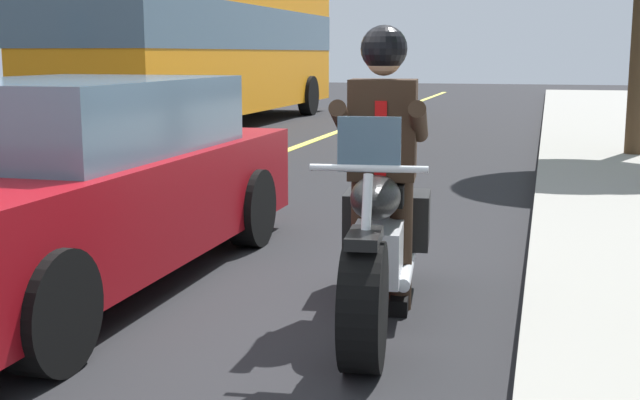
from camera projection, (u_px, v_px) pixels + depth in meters
The scene contains 5 objects.
ground_plane at pixel (186, 313), 5.12m from camera, with size 80.00×80.00×0.00m, color black.
motorcycle_main at pixel (379, 245), 4.95m from camera, with size 2.22×0.75×1.26m.
rider_main at pixel (383, 143), 5.03m from camera, with size 0.66×0.60×1.74m.
bus_near at pixel (210, 39), 18.07m from camera, with size 11.05×2.70×3.30m.
car_dark at pixel (63, 185), 5.68m from camera, with size 4.60×1.92×1.40m.
Camera 1 is at (4.53, 2.09, 1.57)m, focal length 46.81 mm.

